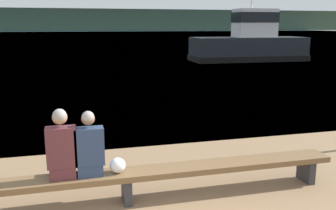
# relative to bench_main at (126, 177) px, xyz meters

# --- Properties ---
(water_surface) EXTENTS (240.00, 240.00, 0.00)m
(water_surface) POSITION_rel_bench_main_xyz_m (0.02, 122.59, -0.41)
(water_surface) COLOR #386084
(water_surface) RESTS_ON ground
(far_shoreline) EXTENTS (600.00, 12.00, 9.93)m
(far_shoreline) POSITION_rel_bench_main_xyz_m (0.02, 175.96, 4.56)
(far_shoreline) COLOR #2D3D2D
(far_shoreline) RESTS_ON ground
(bench_main) EXTENTS (6.95, 0.46, 0.49)m
(bench_main) POSITION_rel_bench_main_xyz_m (0.00, 0.00, 0.00)
(bench_main) COLOR brown
(bench_main) RESTS_ON ground
(person_left) EXTENTS (0.43, 0.42, 1.05)m
(person_left) POSITION_rel_bench_main_xyz_m (-0.93, 0.01, 0.54)
(person_left) COLOR #56282D
(person_left) RESTS_ON bench_main
(person_right) EXTENTS (0.43, 0.41, 1.00)m
(person_right) POSITION_rel_bench_main_xyz_m (-0.54, 0.01, 0.50)
(person_right) COLOR navy
(person_right) RESTS_ON bench_main
(shopping_bag) EXTENTS (0.24, 0.23, 0.24)m
(shopping_bag) POSITION_rel_bench_main_xyz_m (-0.13, 0.01, 0.20)
(shopping_bag) COLOR white
(shopping_bag) RESTS_ON bench_main
(tugboat_red) EXTENTS (8.89, 3.41, 5.95)m
(tugboat_red) POSITION_rel_bench_main_xyz_m (12.63, 21.13, 0.82)
(tugboat_red) COLOR black
(tugboat_red) RESTS_ON water_surface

